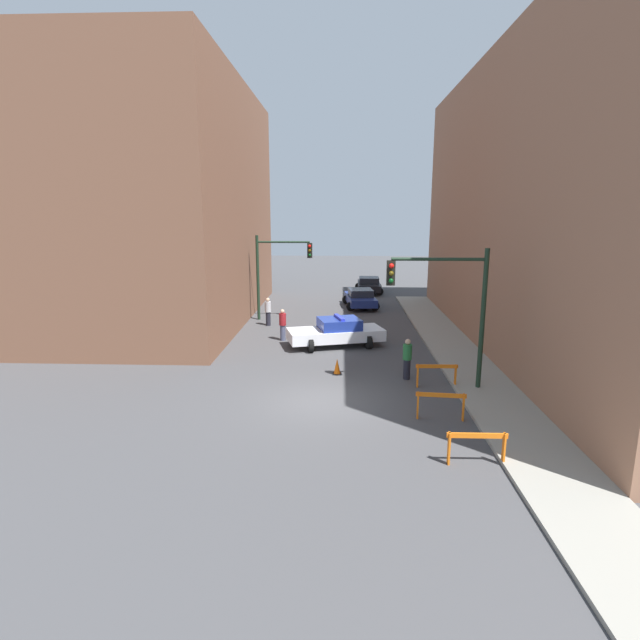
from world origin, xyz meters
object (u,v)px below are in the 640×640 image
pedestrian_crossing (283,324)px  barrier_back (437,372)px  barrier_front (477,443)px  traffic_cone (337,367)px  parked_car_near (360,298)px  barrier_mid (441,401)px  parked_car_mid (369,285)px  police_car (336,332)px  traffic_light_far (275,265)px  traffic_light_near (452,298)px  pedestrian_corner (268,311)px  pedestrian_sidewalk (407,358)px

pedestrian_crossing → barrier_back: (6.69, -6.83, -0.24)m
barrier_front → traffic_cone: (-3.75, 7.42, -0.30)m
parked_car_near → barrier_mid: 19.44m
parked_car_mid → pedestrian_crossing: (-5.33, -15.98, 0.19)m
parked_car_near → pedestrian_crossing: pedestrian_crossing is taller
barrier_front → barrier_mid: (-0.38, 2.94, 0.00)m
parked_car_mid → barrier_front: (1.29, -28.83, -0.06)m
police_car → pedestrian_crossing: 2.98m
traffic_light_far → parked_car_mid: traffic_light_far is taller
traffic_light_near → pedestrian_crossing: 10.34m
parked_car_near → barrier_front: 22.41m
police_car → pedestrian_crossing: pedestrian_crossing is taller
pedestrian_corner → barrier_front: size_ratio=1.04×
traffic_light_far → police_car: size_ratio=1.03×
parked_car_mid → barrier_back: parked_car_mid is taller
traffic_light_far → barrier_front: size_ratio=3.25×
parked_car_mid → pedestrian_crossing: 16.85m
pedestrian_corner → traffic_cone: size_ratio=2.53×
police_car → barrier_back: 7.01m
pedestrian_corner → barrier_mid: 15.31m
traffic_light_near → traffic_cone: 5.51m
barrier_back → police_car: bearing=123.7°
traffic_light_far → barrier_mid: bearing=-64.2°
traffic_light_near → parked_car_mid: (-1.71, 23.07, -2.86)m
parked_car_mid → barrier_mid: size_ratio=2.72×
police_car → pedestrian_crossing: bearing=54.8°
barrier_mid → pedestrian_corner: bearing=119.4°
parked_car_mid → pedestrian_corner: size_ratio=2.61×
police_car → parked_car_mid: 17.17m
pedestrian_corner → barrier_back: bearing=40.9°
pedestrian_sidewalk → barrier_mid: (0.57, -3.97, -0.24)m
pedestrian_corner → parked_car_near: bearing=139.9°
barrier_back → barrier_mid: bearing=-98.1°
traffic_light_far → traffic_cone: traffic_light_far is taller
barrier_front → traffic_cone: barrier_front is taller
pedestrian_corner → barrier_front: pedestrian_corner is taller
pedestrian_corner → barrier_back: (7.95, -10.27, -0.24)m
police_car → traffic_light_far: bearing=16.4°
barrier_mid → traffic_light_far: bearing=115.8°
traffic_light_far → barrier_mid: (7.24, -14.99, -2.78)m
traffic_light_near → police_car: size_ratio=1.03×
parked_car_mid → barrier_front: parked_car_mid is taller
parked_car_near → pedestrian_corner: pedestrian_corner is taller
barrier_mid → barrier_back: bearing=81.9°
traffic_light_far → parked_car_near: 7.44m
barrier_mid → barrier_back: same height
barrier_front → barrier_mid: bearing=97.3°
parked_car_mid → pedestrian_sidewalk: size_ratio=2.61×
barrier_back → parked_car_mid: bearing=93.4°
pedestrian_corner → traffic_cone: 9.80m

